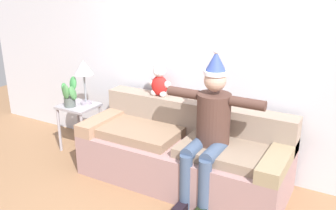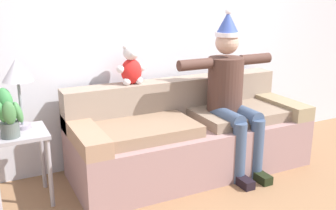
{
  "view_description": "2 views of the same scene",
  "coord_description": "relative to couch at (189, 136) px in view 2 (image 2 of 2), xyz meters",
  "views": [
    {
      "loc": [
        1.66,
        -2.29,
        2.19
      ],
      "look_at": [
        -0.12,
        0.88,
        0.92
      ],
      "focal_mm": 39.63,
      "sensor_mm": 36.0,
      "label": 1
    },
    {
      "loc": [
        -1.78,
        -2.1,
        1.69
      ],
      "look_at": [
        -0.31,
        0.85,
        0.74
      ],
      "focal_mm": 41.97,
      "sensor_mm": 36.0,
      "label": 2
    }
  ],
  "objects": [
    {
      "name": "teddy_bear",
      "position": [
        -0.47,
        0.27,
        0.68
      ],
      "size": [
        0.29,
        0.17,
        0.38
      ],
      "color": "red",
      "rests_on": "couch"
    },
    {
      "name": "potted_plant",
      "position": [
        -1.6,
        -0.05,
        0.44
      ],
      "size": [
        0.23,
        0.24,
        0.38
      ],
      "color": "#535D58",
      "rests_on": "side_table"
    },
    {
      "name": "back_wall",
      "position": [
        0.0,
        0.53,
        1.01
      ],
      "size": [
        7.0,
        0.1,
        2.7
      ],
      "primitive_type": "cube",
      "color": "silver",
      "rests_on": "ground_plane"
    },
    {
      "name": "person_seated",
      "position": [
        0.36,
        -0.16,
        0.45
      ],
      "size": [
        1.02,
        0.77,
        1.55
      ],
      "color": "#4C3129",
      "rests_on": "ground_plane"
    },
    {
      "name": "table_lamp",
      "position": [
        -1.49,
        0.13,
        0.73
      ],
      "size": [
        0.24,
        0.24,
        0.57
      ],
      "color": "#968B9B",
      "rests_on": "side_table"
    },
    {
      "name": "side_table",
      "position": [
        -1.55,
        0.04,
        0.16
      ],
      "size": [
        0.46,
        0.42,
        0.62
      ],
      "color": "#9F9AA2",
      "rests_on": "ground_plane"
    },
    {
      "name": "couch",
      "position": [
        0.0,
        0.0,
        0.0
      ],
      "size": [
        2.28,
        0.89,
        0.85
      ],
      "color": "gray",
      "rests_on": "ground_plane"
    }
  ]
}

